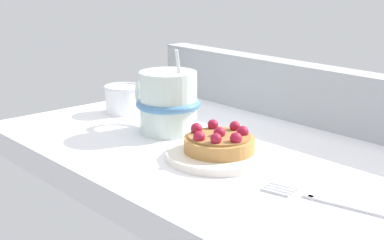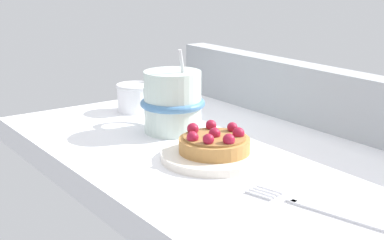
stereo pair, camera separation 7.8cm
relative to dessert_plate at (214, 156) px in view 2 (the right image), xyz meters
The scene contains 7 objects.
ground_plane 5.71cm from the dessert_plate, 126.25° to the left, with size 67.59×41.59×3.81cm, color white.
window_rail_back 23.47cm from the dessert_plate, 97.62° to the left, with size 66.24×4.15×9.23cm, color #9EA3A8.
dessert_plate is the anchor object (origin of this frame).
raspberry_tart 1.78cm from the dessert_plate, 72.43° to the left, with size 9.19×9.19×3.37cm.
coffee_mug 14.74cm from the dessert_plate, 169.13° to the left, with size 13.08×9.72×12.69cm.
dessert_fork 19.09cm from the dessert_plate, ahead, with size 18.01×5.69×0.60cm.
sugar_bowl 28.19cm from the dessert_plate, behind, with size 6.45×6.45×4.73cm.
Camera 2 is at (57.59, -46.64, 24.45)cm, focal length 52.75 mm.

